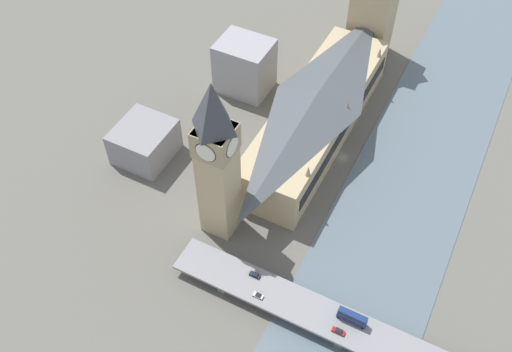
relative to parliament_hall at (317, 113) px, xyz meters
name	(u,v)px	position (x,y,z in m)	size (l,w,h in m)	color
ground_plane	(343,158)	(-17.35, 8.00, -13.36)	(600.00, 600.00, 0.00)	#605E56
river_water	(410,182)	(-48.80, 8.00, -13.21)	(50.90, 360.00, 0.30)	slate
parliament_hall	(317,113)	(0.00, 0.00, 0.00)	(29.17, 109.92, 26.89)	tan
clock_tower	(217,159)	(13.22, 65.18, 26.42)	(13.66, 13.66, 75.25)	tan
victoria_tower	(373,9)	(0.06, -68.89, 13.76)	(19.86, 19.86, 58.22)	tan
road_bridge	(345,327)	(-48.80, 86.65, -8.92)	(133.79, 14.52, 5.50)	slate
double_decker_bus_mid	(352,317)	(-49.78, 83.90, -5.07)	(10.70, 2.48, 5.06)	navy
car_northbound_lead	(258,296)	(-16.37, 90.35, -7.23)	(3.82, 1.82, 1.23)	silver
car_northbound_mid	(338,331)	(-47.30, 89.89, -7.15)	(4.62, 1.84, 1.42)	maroon
car_northbound_tail	(255,275)	(-11.38, 83.31, -7.13)	(4.22, 1.89, 1.46)	black
city_block_west	(145,142)	(62.51, 46.87, -5.15)	(23.12, 25.09, 16.40)	gray
city_block_center	(245,66)	(44.68, -14.43, 0.04)	(25.44, 20.95, 26.80)	#939399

